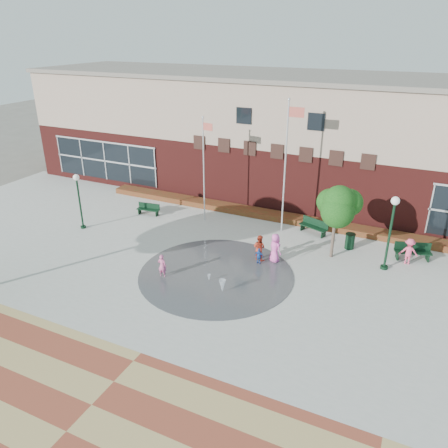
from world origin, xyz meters
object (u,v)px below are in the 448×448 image
at_px(trash_can, 350,241).
at_px(child_splash, 162,266).
at_px(bench_left, 148,211).
at_px(flagpole_left, 204,165).
at_px(flagpole_right, 286,161).

height_order(trash_can, child_splash, child_splash).
xyz_separation_m(bench_left, child_splash, (5.59, -6.85, 0.40)).
bearing_deg(child_splash, bench_left, -55.97).
relative_size(bench_left, trash_can, 1.72).
height_order(flagpole_left, flagpole_right, flagpole_right).
bearing_deg(flagpole_left, bench_left, -156.65).
bearing_deg(child_splash, flagpole_left, -84.55).
xyz_separation_m(flagpole_left, child_splash, (1.45, -7.71, -3.33)).
bearing_deg(flagpole_right, child_splash, -115.53).
xyz_separation_m(flagpole_right, trash_can, (4.48, -0.69, -4.27)).
distance_m(flagpole_left, flagpole_right, 5.50).
bearing_deg(flagpole_left, child_splash, -67.66).
bearing_deg(child_splash, flagpole_right, -120.66).
height_order(flagpole_left, trash_can, flagpole_left).
bearing_deg(trash_can, flagpole_right, 171.30).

